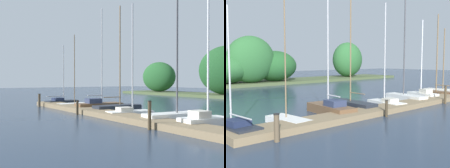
{
  "view_description": "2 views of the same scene",
  "coord_description": "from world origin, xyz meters",
  "views": [
    {
      "loc": [
        14.6,
        3.54,
        2.44
      ],
      "look_at": [
        -2.57,
        15.33,
        2.18
      ],
      "focal_mm": 45.35,
      "sensor_mm": 36.0,
      "label": 1
    },
    {
      "loc": [
        -16.48,
        2.8,
        3.4
      ],
      "look_at": [
        -4.33,
        16.2,
        1.86
      ],
      "focal_mm": 43.59,
      "sensor_mm": 36.0,
      "label": 2
    }
  ],
  "objects": [
    {
      "name": "sailboat_0",
      "position": [
        -11.68,
        15.5,
        0.32
      ],
      "size": [
        1.5,
        3.59,
        5.97
      ],
      "rotation": [
        0.0,
        0.0,
        1.67
      ],
      "color": "#232833",
      "rests_on": "ground"
    },
    {
      "name": "mooring_piling_0",
      "position": [
        -10.87,
        12.82,
        0.61
      ],
      "size": [
        0.26,
        0.26,
        1.21
      ],
      "color": "brown",
      "rests_on": "ground"
    },
    {
      "name": "sailboat_4",
      "position": [
        -0.33,
        15.32,
        0.4
      ],
      "size": [
        1.6,
        3.42,
        7.63
      ],
      "rotation": [
        0.0,
        0.0,
        1.41
      ],
      "color": "white",
      "rests_on": "ground"
    },
    {
      "name": "mooring_piling_2",
      "position": [
        4.21,
        12.92,
        0.73
      ],
      "size": [
        0.2,
        0.2,
        1.45
      ],
      "color": "#4C3D28",
      "rests_on": "ground"
    },
    {
      "name": "sailboat_1",
      "position": [
        -8.82,
        15.35,
        0.26
      ],
      "size": [
        1.34,
        3.04,
        6.66
      ],
      "rotation": [
        0.0,
        0.0,
        1.65
      ],
      "color": "white",
      "rests_on": "ground"
    },
    {
      "name": "dock_pier",
      "position": [
        0.0,
        14.08,
        0.17
      ],
      "size": [
        25.11,
        1.8,
        0.35
      ],
      "color": "#847051",
      "rests_on": "ground"
    },
    {
      "name": "sailboat_6",
      "position": [
        5.42,
        15.69,
        0.43
      ],
      "size": [
        1.6,
        3.02,
        7.0
      ],
      "rotation": [
        0.0,
        0.0,
        1.39
      ],
      "color": "white",
      "rests_on": "ground"
    },
    {
      "name": "sailboat_3",
      "position": [
        -2.99,
        16.26,
        0.39
      ],
      "size": [
        1.34,
        4.04,
        8.19
      ],
      "rotation": [
        0.0,
        0.0,
        1.52
      ],
      "color": "#232833",
      "rests_on": "ground"
    },
    {
      "name": "sailboat_5",
      "position": [
        3.09,
        15.98,
        0.43
      ],
      "size": [
        1.69,
        4.06,
        8.51
      ],
      "rotation": [
        0.0,
        0.0,
        1.42
      ],
      "color": "white",
      "rests_on": "ground"
    },
    {
      "name": "sailboat_2",
      "position": [
        -5.27,
        15.96,
        0.42
      ],
      "size": [
        1.74,
        4.18,
        8.41
      ],
      "rotation": [
        0.0,
        0.0,
        1.46
      ],
      "color": "brown",
      "rests_on": "ground"
    },
    {
      "name": "mooring_piling_1",
      "position": [
        -3.37,
        12.88,
        0.52
      ],
      "size": [
        0.19,
        0.19,
        1.04
      ],
      "color": "#3D3323",
      "rests_on": "ground"
    }
  ]
}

